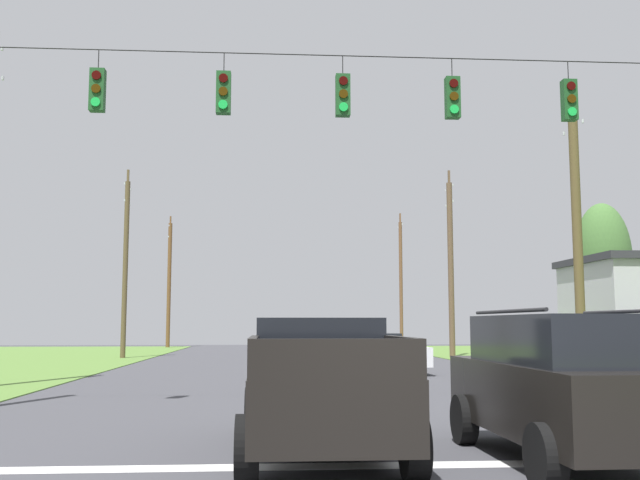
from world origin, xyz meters
TOP-DOWN VIEW (x-y plane):
  - stop_bar_stripe at (0.00, 3.66)m, footprint 14.94×0.45m
  - lane_dash_0 at (0.00, 9.66)m, footprint 2.50×0.15m
  - lane_dash_1 at (0.00, 16.18)m, footprint 2.50×0.15m
  - lane_dash_2 at (0.00, 25.55)m, footprint 2.50×0.15m
  - lane_dash_3 at (0.00, 31.43)m, footprint 2.50×0.15m
  - overhead_signal_span at (0.01, 9.68)m, footprint 17.10×0.31m
  - pickup_truck at (-0.74, 4.62)m, footprint 2.29×5.40m
  - suv_black at (2.57, 3.65)m, footprint 2.27×4.83m
  - distant_car_crossing_white at (2.16, 20.60)m, footprint 4.35×2.12m
  - utility_pole_mid_right at (8.86, 17.66)m, footprint 0.32×1.66m
  - utility_pole_far_right at (8.69, 34.34)m, footprint 0.32×1.86m
  - utility_pole_near_left at (9.05, 52.10)m, footprint 0.27×1.88m
  - utility_pole_distant_right at (-9.40, 34.51)m, footprint 0.28×1.79m
  - utility_pole_distant_left at (-9.46, 52.59)m, footprint 0.31×1.99m
  - tree_roadside_right at (13.75, 26.24)m, footprint 2.50×2.50m

SIDE VIEW (x-z plane):
  - stop_bar_stripe at x=0.00m, z-range 0.00..0.01m
  - lane_dash_0 at x=0.00m, z-range 0.00..0.01m
  - lane_dash_1 at x=0.00m, z-range 0.00..0.01m
  - lane_dash_2 at x=0.00m, z-range 0.00..0.01m
  - lane_dash_3 at x=0.00m, z-range 0.00..0.01m
  - distant_car_crossing_white at x=2.16m, z-range 0.03..1.55m
  - pickup_truck at x=-0.74m, z-range -0.01..1.94m
  - suv_black at x=2.57m, z-range 0.03..2.09m
  - utility_pole_mid_right at x=8.86m, z-range -0.17..9.26m
  - overhead_signal_span at x=0.01m, z-range 0.60..8.86m
  - tree_roadside_right at x=13.75m, z-range 1.18..8.57m
  - utility_pole_distant_right at x=-9.40m, z-range -0.03..10.37m
  - utility_pole_far_right at x=8.69m, z-range -0.11..10.46m
  - utility_pole_distant_left at x=-9.46m, z-range -0.02..10.42m
  - utility_pole_near_left at x=9.05m, z-range -0.16..10.62m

